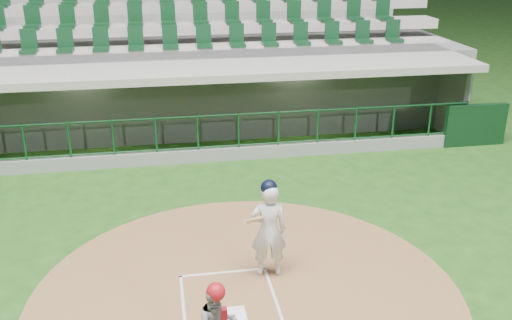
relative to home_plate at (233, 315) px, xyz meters
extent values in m
plane|color=#1C4513|center=(0.00, 0.70, -0.02)|extent=(120.00, 120.00, 0.00)
cylinder|color=brown|center=(0.30, 0.50, -0.02)|extent=(7.20, 7.20, 0.01)
cube|color=white|center=(0.00, 0.00, 0.00)|extent=(0.43, 0.43, 0.02)
cube|color=silver|center=(-0.75, 0.40, 0.00)|extent=(0.05, 1.80, 0.01)
cube|color=silver|center=(0.75, 0.40, 0.00)|extent=(0.05, 1.80, 0.01)
cube|color=white|center=(0.00, 1.25, 0.00)|extent=(1.55, 0.05, 0.01)
cube|color=slate|center=(0.00, 8.20, -0.57)|extent=(15.00, 3.00, 0.10)
cube|color=gray|center=(0.00, 9.80, 0.83)|extent=(15.00, 0.20, 2.70)
cube|color=#B1AC9D|center=(0.00, 9.68, 1.08)|extent=(13.50, 0.04, 0.90)
cube|color=slate|center=(7.50, 8.20, 0.83)|extent=(0.20, 3.00, 2.70)
cube|color=gray|center=(0.00, 7.95, 2.28)|extent=(15.40, 3.50, 0.20)
cube|color=slate|center=(0.00, 6.65, 0.13)|extent=(15.00, 0.15, 0.40)
cube|color=black|center=(0.00, 6.65, 1.70)|extent=(15.00, 0.01, 0.95)
cube|color=brown|center=(0.00, 9.25, -0.30)|extent=(12.75, 0.40, 0.45)
cube|color=white|center=(-3.00, 8.20, 2.15)|extent=(1.30, 0.35, 0.04)
cube|color=white|center=(3.00, 8.20, 2.15)|extent=(1.30, 0.35, 0.04)
cube|color=black|center=(7.80, 6.60, 0.58)|extent=(1.80, 0.18, 1.20)
imported|color=maroon|center=(-4.98, 9.06, 0.38)|extent=(1.19, 0.70, 1.81)
imported|color=#B41319|center=(-1.90, 8.95, 0.30)|extent=(1.00, 0.50, 1.65)
imported|color=#A31115|center=(0.65, 9.08, 0.27)|extent=(0.90, 0.75, 1.58)
imported|color=maroon|center=(4.06, 8.92, 0.24)|extent=(1.47, 0.98, 1.52)
cube|color=slate|center=(0.00, 11.45, 1.13)|extent=(17.00, 6.50, 2.50)
cube|color=#A39C93|center=(0.00, 9.95, 2.28)|extent=(16.60, 0.95, 0.30)
cube|color=gray|center=(0.00, 10.90, 2.83)|extent=(16.60, 0.95, 0.30)
cube|color=gray|center=(0.00, 11.85, 3.38)|extent=(16.60, 0.95, 0.30)
cube|color=slate|center=(0.00, 14.80, 2.50)|extent=(17.00, 0.25, 5.05)
imported|color=silver|center=(0.78, 1.08, 0.86)|extent=(0.66, 0.46, 1.73)
sphere|color=black|center=(0.78, 1.08, 1.66)|extent=(0.28, 0.28, 0.28)
cylinder|color=tan|center=(0.53, 0.83, 1.23)|extent=(0.58, 0.79, 0.39)
sphere|color=#AD121B|center=(-0.34, -0.99, 1.16)|extent=(0.26, 0.26, 0.26)
cube|color=#A4111A|center=(-0.34, -0.84, 0.60)|extent=(0.32, 0.10, 0.35)
camera|label=1|loc=(-0.91, -7.38, 5.59)|focal=40.00mm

